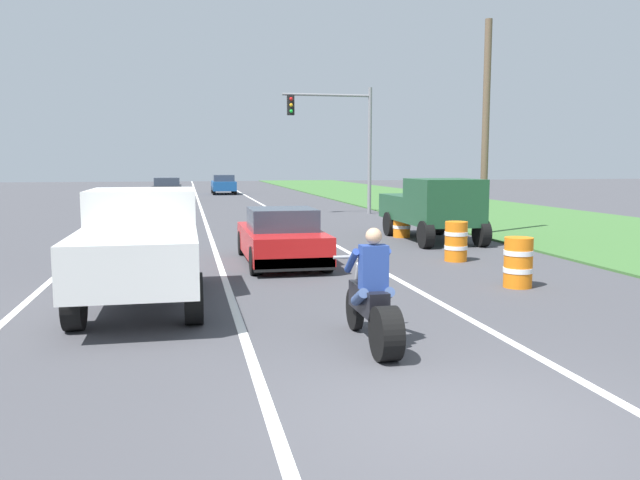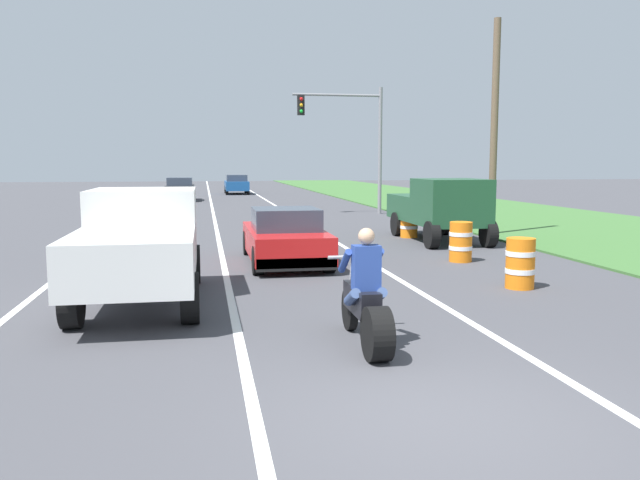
{
  "view_description": "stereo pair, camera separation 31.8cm",
  "coord_description": "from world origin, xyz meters",
  "px_view_note": "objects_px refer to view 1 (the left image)",
  "views": [
    {
      "loc": [
        -2.56,
        -5.69,
        2.48
      ],
      "look_at": [
        -0.07,
        6.31,
        1.0
      ],
      "focal_mm": 36.25,
      "sensor_mm": 36.0,
      "label": 1
    },
    {
      "loc": [
        -2.25,
        -5.75,
        2.48
      ],
      "look_at": [
        -0.07,
        6.31,
        1.0
      ],
      "focal_mm": 36.25,
      "sensor_mm": 36.0,
      "label": 2
    }
  ],
  "objects_px": {
    "pickup_truck_right_shoulder_dark_green": "(432,206)",
    "construction_barrel_mid": "(456,241)",
    "motorcycle_with_rider": "(373,304)",
    "construction_barrel_nearest": "(518,262)",
    "construction_barrel_far": "(402,222)",
    "pickup_truck_left_lane_white": "(141,242)",
    "traffic_light_mast_near": "(343,130)",
    "distant_car_far_ahead": "(167,189)",
    "distant_car_further_ahead": "(224,184)",
    "sports_car_red": "(281,238)"
  },
  "relations": [
    {
      "from": "pickup_truck_left_lane_white",
      "to": "distant_car_far_ahead",
      "type": "height_order",
      "value": "pickup_truck_left_lane_white"
    },
    {
      "from": "pickup_truck_left_lane_white",
      "to": "construction_barrel_nearest",
      "type": "height_order",
      "value": "pickup_truck_left_lane_white"
    },
    {
      "from": "construction_barrel_mid",
      "to": "construction_barrel_nearest",
      "type": "bearing_deg",
      "value": -93.14
    },
    {
      "from": "pickup_truck_right_shoulder_dark_green",
      "to": "motorcycle_with_rider",
      "type": "bearing_deg",
      "value": -115.16
    },
    {
      "from": "pickup_truck_left_lane_white",
      "to": "construction_barrel_mid",
      "type": "height_order",
      "value": "pickup_truck_left_lane_white"
    },
    {
      "from": "pickup_truck_right_shoulder_dark_green",
      "to": "sports_car_red",
      "type": "bearing_deg",
      "value": -145.83
    },
    {
      "from": "distant_car_far_ahead",
      "to": "pickup_truck_left_lane_white",
      "type": "bearing_deg",
      "value": -89.3
    },
    {
      "from": "motorcycle_with_rider",
      "to": "construction_barrel_mid",
      "type": "height_order",
      "value": "motorcycle_with_rider"
    },
    {
      "from": "distant_car_further_ahead",
      "to": "pickup_truck_right_shoulder_dark_green",
      "type": "bearing_deg",
      "value": -81.47
    },
    {
      "from": "construction_barrel_mid",
      "to": "distant_car_further_ahead",
      "type": "xyz_separation_m",
      "value": [
        -3.75,
        35.82,
        0.27
      ]
    },
    {
      "from": "construction_barrel_far",
      "to": "distant_car_further_ahead",
      "type": "xyz_separation_m",
      "value": [
        -4.1,
        30.59,
        0.27
      ]
    },
    {
      "from": "pickup_truck_left_lane_white",
      "to": "construction_barrel_mid",
      "type": "relative_size",
      "value": 4.8
    },
    {
      "from": "sports_car_red",
      "to": "pickup_truck_right_shoulder_dark_green",
      "type": "height_order",
      "value": "pickup_truck_right_shoulder_dark_green"
    },
    {
      "from": "construction_barrel_mid",
      "to": "distant_car_far_ahead",
      "type": "xyz_separation_m",
      "value": [
        -7.8,
        27.58,
        0.27
      ]
    },
    {
      "from": "sports_car_red",
      "to": "construction_barrel_mid",
      "type": "bearing_deg",
      "value": -6.9
    },
    {
      "from": "motorcycle_with_rider",
      "to": "construction_barrel_nearest",
      "type": "bearing_deg",
      "value": 40.74
    },
    {
      "from": "construction_barrel_far",
      "to": "distant_car_far_ahead",
      "type": "bearing_deg",
      "value": 110.04
    },
    {
      "from": "sports_car_red",
      "to": "traffic_light_mast_near",
      "type": "relative_size",
      "value": 0.72
    },
    {
      "from": "sports_car_red",
      "to": "motorcycle_with_rider",
      "type": "bearing_deg",
      "value": -88.84
    },
    {
      "from": "sports_car_red",
      "to": "distant_car_further_ahead",
      "type": "xyz_separation_m",
      "value": [
        0.61,
        35.3,
        0.14
      ]
    },
    {
      "from": "pickup_truck_right_shoulder_dark_green",
      "to": "construction_barrel_nearest",
      "type": "bearing_deg",
      "value": -98.87
    },
    {
      "from": "motorcycle_with_rider",
      "to": "sports_car_red",
      "type": "distance_m",
      "value": 7.45
    },
    {
      "from": "sports_car_red",
      "to": "traffic_light_mast_near",
      "type": "height_order",
      "value": "traffic_light_mast_near"
    },
    {
      "from": "construction_barrel_nearest",
      "to": "pickup_truck_left_lane_white",
      "type": "bearing_deg",
      "value": -179.35
    },
    {
      "from": "pickup_truck_left_lane_white",
      "to": "distant_car_further_ahead",
      "type": "distance_m",
      "value": 39.54
    },
    {
      "from": "construction_barrel_mid",
      "to": "distant_car_further_ahead",
      "type": "height_order",
      "value": "distant_car_further_ahead"
    },
    {
      "from": "motorcycle_with_rider",
      "to": "distant_car_further_ahead",
      "type": "distance_m",
      "value": 42.75
    },
    {
      "from": "motorcycle_with_rider",
      "to": "construction_barrel_far",
      "type": "relative_size",
      "value": 2.21
    },
    {
      "from": "pickup_truck_left_lane_white",
      "to": "traffic_light_mast_near",
      "type": "xyz_separation_m",
      "value": [
        8.17,
        18.57,
        2.87
      ]
    },
    {
      "from": "construction_barrel_mid",
      "to": "construction_barrel_far",
      "type": "relative_size",
      "value": 1.0
    },
    {
      "from": "construction_barrel_far",
      "to": "motorcycle_with_rider",
      "type": "bearing_deg",
      "value": -110.58
    },
    {
      "from": "sports_car_red",
      "to": "distant_car_far_ahead",
      "type": "xyz_separation_m",
      "value": [
        -3.44,
        27.05,
        0.14
      ]
    },
    {
      "from": "pickup_truck_right_shoulder_dark_green",
      "to": "distant_car_further_ahead",
      "type": "relative_size",
      "value": 1.2
    },
    {
      "from": "pickup_truck_right_shoulder_dark_green",
      "to": "construction_barrel_nearest",
      "type": "relative_size",
      "value": 4.8
    },
    {
      "from": "distant_car_further_ahead",
      "to": "pickup_truck_left_lane_white",
      "type": "bearing_deg",
      "value": -95.33
    },
    {
      "from": "distant_car_far_ahead",
      "to": "construction_barrel_nearest",
      "type": "bearing_deg",
      "value": -76.23
    },
    {
      "from": "sports_car_red",
      "to": "pickup_truck_right_shoulder_dark_green",
      "type": "relative_size",
      "value": 0.9
    },
    {
      "from": "sports_car_red",
      "to": "traffic_light_mast_near",
      "type": "bearing_deg",
      "value": 70.6
    },
    {
      "from": "pickup_truck_right_shoulder_dark_green",
      "to": "construction_barrel_far",
      "type": "bearing_deg",
      "value": 121.15
    },
    {
      "from": "pickup_truck_right_shoulder_dark_green",
      "to": "traffic_light_mast_near",
      "type": "distance_m",
      "value": 11.24
    },
    {
      "from": "pickup_truck_right_shoulder_dark_green",
      "to": "construction_barrel_mid",
      "type": "bearing_deg",
      "value": -103.51
    },
    {
      "from": "distant_car_further_ahead",
      "to": "traffic_light_mast_near",
      "type": "bearing_deg",
      "value": -77.8
    },
    {
      "from": "sports_car_red",
      "to": "construction_barrel_mid",
      "type": "xyz_separation_m",
      "value": [
        4.36,
        -0.53,
        -0.13
      ]
    },
    {
      "from": "motorcycle_with_rider",
      "to": "pickup_truck_right_shoulder_dark_green",
      "type": "height_order",
      "value": "pickup_truck_right_shoulder_dark_green"
    },
    {
      "from": "pickup_truck_right_shoulder_dark_green",
      "to": "construction_barrel_mid",
      "type": "distance_m",
      "value": 4.32
    },
    {
      "from": "motorcycle_with_rider",
      "to": "pickup_truck_left_lane_white",
      "type": "bearing_deg",
      "value": 133.57
    },
    {
      "from": "distant_car_far_ahead",
      "to": "traffic_light_mast_near",
      "type": "bearing_deg",
      "value": -55.75
    },
    {
      "from": "pickup_truck_right_shoulder_dark_green",
      "to": "construction_barrel_far",
      "type": "relative_size",
      "value": 4.8
    },
    {
      "from": "sports_car_red",
      "to": "construction_barrel_far",
      "type": "height_order",
      "value": "sports_car_red"
    },
    {
      "from": "pickup_truck_right_shoulder_dark_green",
      "to": "construction_barrel_far",
      "type": "xyz_separation_m",
      "value": [
        -0.64,
        1.07,
        -0.6
      ]
    }
  ]
}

